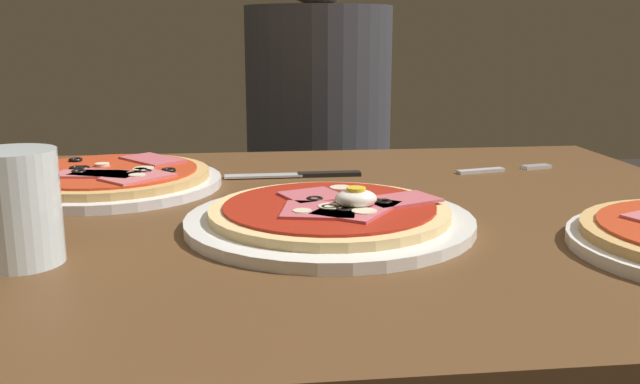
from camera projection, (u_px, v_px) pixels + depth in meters
name	position (u px, v px, depth m)	size (l,w,h in m)	color
dining_table	(309.00, 307.00, 0.84)	(1.06, 0.82, 0.72)	brown
pizza_foreground	(330.00, 216.00, 0.74)	(0.31, 0.31, 0.05)	white
pizza_across_left	(108.00, 179.00, 0.93)	(0.30, 0.30, 0.03)	white
water_glass_near	(17.00, 215.00, 0.62)	(0.08, 0.08, 0.10)	silver
fork	(497.00, 170.00, 1.04)	(0.16, 0.05, 0.00)	silver
knife	(303.00, 175.00, 1.00)	(0.20, 0.02, 0.01)	silver
diner_person	(318.00, 195.00, 1.59)	(0.32, 0.32, 1.18)	black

